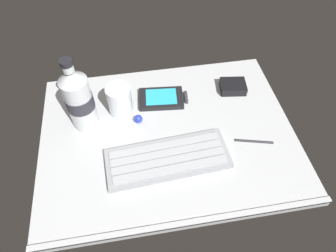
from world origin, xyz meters
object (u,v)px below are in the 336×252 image
at_px(handheld_device, 164,98).
at_px(juice_cup, 120,101).
at_px(stylus_pen, 254,141).
at_px(water_bottle, 79,99).
at_px(trackball_mouse, 138,119).
at_px(keyboard, 168,159).
at_px(charger_block, 233,87).

relative_size(handheld_device, juice_cup, 1.56).
bearing_deg(handheld_device, stylus_pen, -41.13).
height_order(handheld_device, juice_cup, juice_cup).
relative_size(water_bottle, stylus_pen, 2.19).
bearing_deg(trackball_mouse, stylus_pen, -21.73).
xyz_separation_m(handheld_device, water_bottle, (-0.21, -0.05, 0.08)).
relative_size(keyboard, stylus_pen, 3.12).
height_order(water_bottle, stylus_pen, water_bottle).
bearing_deg(keyboard, handheld_device, 84.03).
bearing_deg(handheld_device, keyboard, -95.97).
height_order(water_bottle, charger_block, water_bottle).
height_order(keyboard, stylus_pen, keyboard).
bearing_deg(keyboard, juice_cup, 119.35).
bearing_deg(stylus_pen, water_bottle, 176.84).
xyz_separation_m(handheld_device, charger_block, (0.20, 0.01, 0.00)).
bearing_deg(water_bottle, trackball_mouse, -8.06).
distance_m(keyboard, handheld_device, 0.20).
distance_m(juice_cup, stylus_pen, 0.36).
bearing_deg(keyboard, stylus_pen, 4.79).
bearing_deg(charger_block, stylus_pen, -89.95).
relative_size(keyboard, juice_cup, 3.48).
height_order(trackball_mouse, stylus_pen, trackball_mouse).
relative_size(handheld_device, trackball_mouse, 6.04).
bearing_deg(handheld_device, trackball_mouse, -139.75).
height_order(juice_cup, stylus_pen, juice_cup).
height_order(keyboard, handheld_device, keyboard).
xyz_separation_m(juice_cup, stylus_pen, (0.32, -0.15, -0.04)).
bearing_deg(juice_cup, water_bottle, -164.64).
height_order(handheld_device, water_bottle, water_bottle).
bearing_deg(trackball_mouse, water_bottle, 171.94).
bearing_deg(water_bottle, juice_cup, 15.36).
bearing_deg(trackball_mouse, charger_block, 14.70).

